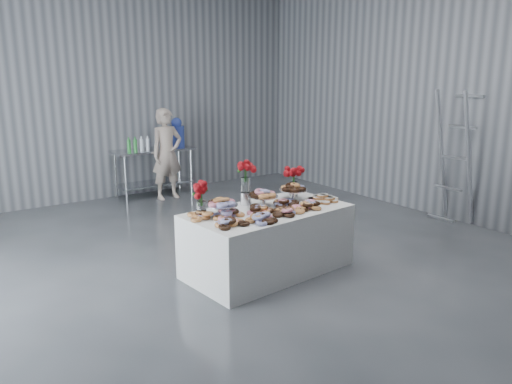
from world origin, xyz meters
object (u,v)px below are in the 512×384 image
Objects in this scene: person at (167,154)px; stepladder at (455,158)px; prep_table at (154,164)px; water_jug at (177,134)px; display_table at (268,241)px.

stepladder is at bearing -58.25° from person.
person is at bearing -65.39° from prep_table.
prep_table is at bearing 180.00° from water_jug.
display_table is at bearing -102.29° from person.
water_jug is at bearing 35.70° from person.
display_table is at bearing 178.11° from stepladder.
person is at bearing 125.65° from stepladder.
stepladder reaches higher than display_table.
water_jug is 0.33× the size of person.
prep_table is at bearing 110.71° from person.
person is 4.90m from stepladder.
stepladder is (2.99, -4.28, 0.42)m from prep_table.
stepladder is (2.49, -4.28, -0.11)m from water_jug.
stepladder is (2.85, -3.98, 0.21)m from person.
person is 0.80× the size of stepladder.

